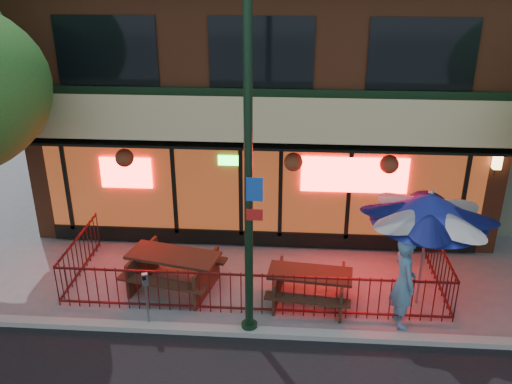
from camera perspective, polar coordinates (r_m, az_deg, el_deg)
ground at (r=11.68m, az=-0.54°, el=-13.23°), size 80.00×80.00×0.00m
curb at (r=11.24m, az=-0.75°, el=-14.50°), size 80.00×0.25×0.12m
restaurant_building at (r=16.72m, az=1.40°, el=13.57°), size 12.96×9.49×8.05m
patio_fence at (r=11.73m, az=-0.35°, el=-9.30°), size 8.44×2.62×1.00m
street_light at (r=9.75m, az=-0.78°, el=0.35°), size 0.43×0.32×7.00m
picnic_table_left at (r=12.50m, az=-8.65°, el=-7.67°), size 2.33×1.97×0.87m
picnic_table_right at (r=11.95m, az=5.68°, el=-9.48°), size 1.93×1.56×0.77m
patio_umbrella at (r=11.57m, az=17.78°, el=-1.60°), size 2.36×2.36×2.70m
pedestrian at (r=11.40m, az=15.27°, el=-9.09°), size 0.60×0.80×2.00m
parking_meter_near at (r=11.19m, az=-11.50°, el=-10.22°), size 0.14×0.13×1.27m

